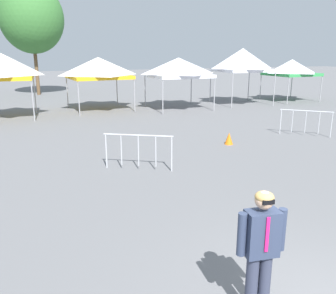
# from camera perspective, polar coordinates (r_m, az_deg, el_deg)

# --- Properties ---
(canopy_tent_far_right) EXTENTS (3.08, 3.08, 3.37)m
(canopy_tent_far_right) POSITION_cam_1_polar(r_m,az_deg,el_deg) (20.50, -25.24, 11.71)
(canopy_tent_far_right) COLOR #9E9EA3
(canopy_tent_far_right) RESTS_ON ground
(canopy_tent_behind_left) EXTENTS (3.70, 3.70, 3.14)m
(canopy_tent_behind_left) POSITION_cam_1_polar(r_m,az_deg,el_deg) (21.98, -11.19, 12.45)
(canopy_tent_behind_left) COLOR #9E9EA3
(canopy_tent_behind_left) RESTS_ON ground
(canopy_tent_far_left) EXTENTS (3.49, 3.49, 3.11)m
(canopy_tent_far_left) POSITION_cam_1_polar(r_m,az_deg,el_deg) (22.07, 1.71, 12.75)
(canopy_tent_far_left) COLOR #9E9EA3
(canopy_tent_far_left) RESTS_ON ground
(canopy_tent_center) EXTENTS (3.40, 3.40, 3.68)m
(canopy_tent_center) POSITION_cam_1_polar(r_m,az_deg,el_deg) (24.65, 11.98, 13.62)
(canopy_tent_center) COLOR #9E9EA3
(canopy_tent_center) RESTS_ON ground
(canopy_tent_behind_right) EXTENTS (3.18, 3.18, 2.94)m
(canopy_tent_behind_right) POSITION_cam_1_polar(r_m,az_deg,el_deg) (27.28, 19.39, 12.04)
(canopy_tent_behind_right) COLOR #9E9EA3
(canopy_tent_behind_right) RESTS_ON ground
(person_foreground) EXTENTS (0.64, 0.30, 1.78)m
(person_foreground) POSITION_cam_1_polar(r_m,az_deg,el_deg) (4.73, 14.78, -15.33)
(person_foreground) COLOR #33384C
(person_foreground) RESTS_ON ground
(tree_behind_tents_left) EXTENTS (4.95, 4.95, 8.76)m
(tree_behind_tents_left) POSITION_cam_1_polar(r_m,az_deg,el_deg) (31.50, -21.20, 18.85)
(tree_behind_tents_left) COLOR brown
(tree_behind_tents_left) RESTS_ON ground
(crowd_barrier_by_lift) EXTENTS (1.82, 1.13, 1.08)m
(crowd_barrier_by_lift) POSITION_cam_1_polar(r_m,az_deg,el_deg) (10.41, -4.84, 0.30)
(crowd_barrier_by_lift) COLOR #B7BABF
(crowd_barrier_by_lift) RESTS_ON ground
(crowd_barrier_mid_lot) EXTENTS (1.56, 1.48, 1.08)m
(crowd_barrier_mid_lot) POSITION_cam_1_polar(r_m,az_deg,el_deg) (15.83, 21.42, 4.39)
(crowd_barrier_mid_lot) COLOR #B7BABF
(crowd_barrier_mid_lot) RESTS_ON ground
(traffic_cone_lot_center) EXTENTS (0.32, 0.32, 0.46)m
(traffic_cone_lot_center) POSITION_cam_1_polar(r_m,az_deg,el_deg) (13.62, 9.84, 1.38)
(traffic_cone_lot_center) COLOR orange
(traffic_cone_lot_center) RESTS_ON ground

